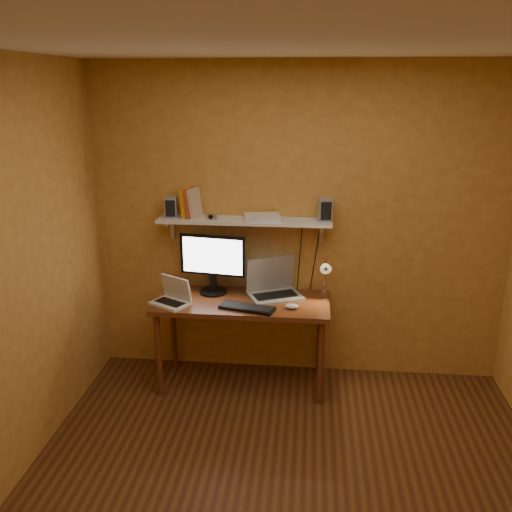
# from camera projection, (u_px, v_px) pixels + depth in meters

# --- Properties ---
(room) EXTENTS (3.44, 3.24, 2.64)m
(room) POSITION_uv_depth(u_px,v_px,m) (291.00, 299.00, 2.93)
(room) COLOR #5A3617
(room) RESTS_ON ground
(desk) EXTENTS (1.40, 0.60, 0.75)m
(desk) POSITION_uv_depth(u_px,v_px,m) (242.00, 310.00, 4.38)
(desk) COLOR brown
(desk) RESTS_ON ground
(wall_shelf) EXTENTS (1.40, 0.25, 0.21)m
(wall_shelf) POSITION_uv_depth(u_px,v_px,m) (244.00, 221.00, 4.35)
(wall_shelf) COLOR silver
(wall_shelf) RESTS_ON room
(monitor) EXTENTS (0.55, 0.26, 0.49)m
(monitor) POSITION_uv_depth(u_px,v_px,m) (212.00, 261.00, 4.43)
(monitor) COLOR black
(monitor) RESTS_ON desk
(laptop) EXTENTS (0.50, 0.44, 0.31)m
(laptop) POSITION_uv_depth(u_px,v_px,m) (273.00, 286.00, 4.44)
(laptop) COLOR gray
(laptop) RESTS_ON desk
(netbook) EXTENTS (0.35, 0.32, 0.22)m
(netbook) POSITION_uv_depth(u_px,v_px,m) (173.00, 296.00, 4.28)
(netbook) COLOR silver
(netbook) RESTS_ON desk
(keyboard) EXTENTS (0.45, 0.25, 0.02)m
(keyboard) POSITION_uv_depth(u_px,v_px,m) (247.00, 308.00, 4.18)
(keyboard) COLOR black
(keyboard) RESTS_ON desk
(mouse) EXTENTS (0.11, 0.08, 0.04)m
(mouse) POSITION_uv_depth(u_px,v_px,m) (292.00, 306.00, 4.19)
(mouse) COLOR silver
(mouse) RESTS_ON desk
(desk_lamp) EXTENTS (0.09, 0.23, 0.38)m
(desk_lamp) POSITION_uv_depth(u_px,v_px,m) (325.00, 274.00, 4.34)
(desk_lamp) COLOR silver
(desk_lamp) RESTS_ON desk
(speaker_left) EXTENTS (0.11, 0.11, 0.17)m
(speaker_left) POSITION_uv_depth(u_px,v_px,m) (171.00, 207.00, 4.37)
(speaker_left) COLOR gray
(speaker_left) RESTS_ON wall_shelf
(speaker_right) EXTENTS (0.12, 0.12, 0.18)m
(speaker_right) POSITION_uv_depth(u_px,v_px,m) (325.00, 210.00, 4.26)
(speaker_right) COLOR gray
(speaker_right) RESTS_ON wall_shelf
(books) EXTENTS (0.17, 0.17, 0.24)m
(books) POSITION_uv_depth(u_px,v_px,m) (191.00, 203.00, 4.38)
(books) COLOR orange
(books) RESTS_ON wall_shelf
(shelf_camera) EXTENTS (0.10, 0.06, 0.06)m
(shelf_camera) POSITION_uv_depth(u_px,v_px,m) (212.00, 216.00, 4.31)
(shelf_camera) COLOR silver
(shelf_camera) RESTS_ON wall_shelf
(router) EXTENTS (0.31, 0.24, 0.05)m
(router) POSITION_uv_depth(u_px,v_px,m) (262.00, 217.00, 4.31)
(router) COLOR silver
(router) RESTS_ON wall_shelf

